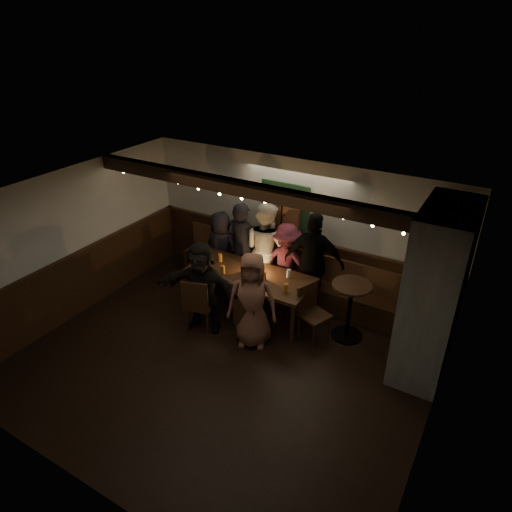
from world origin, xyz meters
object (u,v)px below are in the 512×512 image
Objects in this scene: chair_end at (311,308)px; person_a at (221,248)px; chair_near_right at (246,317)px; high_top at (350,304)px; person_g at (252,301)px; person_e at (314,262)px; chair_near_left at (198,302)px; person_f at (202,287)px; person_d at (286,262)px; person_c at (266,249)px; person_b at (242,247)px; dining_table at (250,277)px.

person_a is (-2.25, 0.73, 0.21)m from chair_end.
high_top is (1.37, 0.96, 0.17)m from chair_near_right.
person_g is at bearing -143.85° from high_top.
person_e is 1.13× the size of person_g.
high_top is 2.84m from person_a.
chair_near_left is 0.99× the size of high_top.
person_f is at bearing -177.43° from chair_near_right.
person_e reaches higher than chair_near_left.
person_g is (-0.40, -1.45, -0.11)m from person_e.
person_a reaches higher than chair_near_left.
chair_near_right is 1.54m from person_d.
person_e is at bearing 166.62° from person_d.
person_f is at bearing 76.71° from chair_near_left.
high_top is 1.55m from person_d.
person_f is (-1.32, -1.51, -0.12)m from person_e.
person_b is at bearing 28.05° from person_c.
high_top is at bearing 6.94° from dining_table.
person_d reaches higher than high_top.
person_c reaches higher than person_d.
person_c is 1.14× the size of person_f.
person_a is at bearing 135.55° from chair_near_right.
person_a is 2.06m from person_g.
person_e is 1.15× the size of person_f.
person_b is at bearing 168.90° from high_top.
chair_near_right is 0.83× the size of high_top.
person_c is 0.45m from person_d.
chair_end is 0.52× the size of person_c.
person_c is at bearing 163.49° from high_top.
person_g is at bearing 138.41° from person_a.
person_a is 1.37m from person_d.
chair_end is 0.58× the size of person_g.
chair_end is 0.63× the size of person_d.
high_top is at bearing 34.83° from chair_near_right.
dining_table is 2.66× the size of chair_near_right.
person_d reaches higher than chair_near_right.
person_f is at bearing 54.83° from person_d.
chair_near_right is (0.86, 0.15, -0.09)m from chair_near_left.
person_d is at bearing 92.52° from chair_near_right.
person_a is 0.81× the size of person_c.
chair_near_left is 1.87m from chair_end.
person_g is at bearing 128.23° from person_c.
high_top is 1.97m from person_c.
person_g reaches higher than chair_end.
chair_near_left is 0.88m from chair_near_right.
person_c is 1.13× the size of person_g.
person_b reaches higher than person_a.
person_a is (-1.05, 0.66, 0.02)m from dining_table.
person_c is at bearing -11.87° from person_e.
person_g is at bearing -56.55° from dining_table.
person_f is at bearing -120.15° from dining_table.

